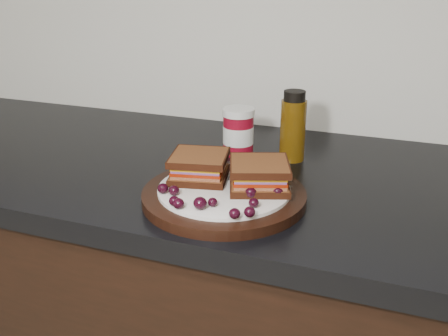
# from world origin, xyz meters

# --- Properties ---
(countertop) EXTENTS (3.98, 0.60, 0.04)m
(countertop) POSITION_xyz_m (0.00, 1.70, 0.88)
(countertop) COLOR black
(countertop) RESTS_ON base_cabinets
(plate) EXTENTS (0.28, 0.28, 0.02)m
(plate) POSITION_xyz_m (0.15, 1.56, 0.91)
(plate) COLOR black
(plate) RESTS_ON countertop
(sandwich_left) EXTENTS (0.12, 0.12, 0.04)m
(sandwich_left) POSITION_xyz_m (0.10, 1.58, 0.95)
(sandwich_left) COLOR brown
(sandwich_left) RESTS_ON plate
(sandwich_right) EXTENTS (0.13, 0.13, 0.05)m
(sandwich_right) POSITION_xyz_m (0.21, 1.58, 0.95)
(sandwich_right) COLOR brown
(sandwich_right) RESTS_ON plate
(grape_0) EXTENTS (0.02, 0.02, 0.02)m
(grape_0) POSITION_xyz_m (0.06, 1.50, 0.93)
(grape_0) COLOR black
(grape_0) RESTS_ON plate
(grape_1) EXTENTS (0.02, 0.02, 0.02)m
(grape_1) POSITION_xyz_m (0.08, 1.50, 0.93)
(grape_1) COLOR black
(grape_1) RESTS_ON plate
(grape_2) EXTENTS (0.02, 0.02, 0.02)m
(grape_2) POSITION_xyz_m (0.10, 1.46, 0.93)
(grape_2) COLOR black
(grape_2) RESTS_ON plate
(grape_3) EXTENTS (0.02, 0.02, 0.02)m
(grape_3) POSITION_xyz_m (0.11, 1.46, 0.93)
(grape_3) COLOR black
(grape_3) RESTS_ON plate
(grape_4) EXTENTS (0.02, 0.02, 0.02)m
(grape_4) POSITION_xyz_m (0.14, 1.47, 0.93)
(grape_4) COLOR black
(grape_4) RESTS_ON plate
(grape_5) EXTENTS (0.02, 0.02, 0.01)m
(grape_5) POSITION_xyz_m (0.16, 1.48, 0.93)
(grape_5) COLOR black
(grape_5) RESTS_ON plate
(grape_6) EXTENTS (0.02, 0.02, 0.02)m
(grape_6) POSITION_xyz_m (0.20, 1.46, 0.93)
(grape_6) COLOR black
(grape_6) RESTS_ON plate
(grape_7) EXTENTS (0.02, 0.02, 0.02)m
(grape_7) POSITION_xyz_m (0.22, 1.47, 0.93)
(grape_7) COLOR black
(grape_7) RESTS_ON plate
(grape_8) EXTENTS (0.02, 0.02, 0.02)m
(grape_8) POSITION_xyz_m (0.22, 1.50, 0.93)
(grape_8) COLOR black
(grape_8) RESTS_ON plate
(grape_9) EXTENTS (0.02, 0.02, 0.02)m
(grape_9) POSITION_xyz_m (0.21, 1.53, 0.93)
(grape_9) COLOR black
(grape_9) RESTS_ON plate
(grape_10) EXTENTS (0.02, 0.02, 0.02)m
(grape_10) POSITION_xyz_m (0.25, 1.55, 0.93)
(grape_10) COLOR black
(grape_10) RESTS_ON plate
(grape_11) EXTENTS (0.02, 0.02, 0.02)m
(grape_11) POSITION_xyz_m (0.22, 1.58, 0.93)
(grape_11) COLOR black
(grape_11) RESTS_ON plate
(grape_12) EXTENTS (0.02, 0.02, 0.02)m
(grape_12) POSITION_xyz_m (0.22, 1.59, 0.93)
(grape_12) COLOR black
(grape_12) RESTS_ON plate
(grape_13) EXTENTS (0.02, 0.02, 0.02)m
(grape_13) POSITION_xyz_m (0.09, 1.62, 0.93)
(grape_13) COLOR black
(grape_13) RESTS_ON plate
(grape_14) EXTENTS (0.02, 0.02, 0.02)m
(grape_14) POSITION_xyz_m (0.09, 1.59, 0.93)
(grape_14) COLOR black
(grape_14) RESTS_ON plate
(grape_15) EXTENTS (0.02, 0.02, 0.02)m
(grape_15) POSITION_xyz_m (0.09, 1.57, 0.93)
(grape_15) COLOR black
(grape_15) RESTS_ON plate
(grape_16) EXTENTS (0.02, 0.02, 0.01)m
(grape_16) POSITION_xyz_m (0.07, 1.55, 0.93)
(grape_16) COLOR black
(grape_16) RESTS_ON plate
(grape_17) EXTENTS (0.02, 0.02, 0.02)m
(grape_17) POSITION_xyz_m (0.11, 1.60, 0.93)
(grape_17) COLOR black
(grape_17) RESTS_ON plate
(grape_18) EXTENTS (0.02, 0.02, 0.02)m
(grape_18) POSITION_xyz_m (0.07, 1.57, 0.93)
(grape_18) COLOR black
(grape_18) RESTS_ON plate
(grape_19) EXTENTS (0.02, 0.02, 0.02)m
(grape_19) POSITION_xyz_m (0.07, 1.56, 0.93)
(grape_19) COLOR black
(grape_19) RESTS_ON plate
(condiment_jar) EXTENTS (0.08, 0.08, 0.10)m
(condiment_jar) POSITION_xyz_m (0.10, 1.78, 0.95)
(condiment_jar) COLOR maroon
(condiment_jar) RESTS_ON countertop
(oil_bottle) EXTENTS (0.06, 0.06, 0.14)m
(oil_bottle) POSITION_xyz_m (0.21, 1.79, 0.97)
(oil_bottle) COLOR #472E07
(oil_bottle) RESTS_ON countertop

